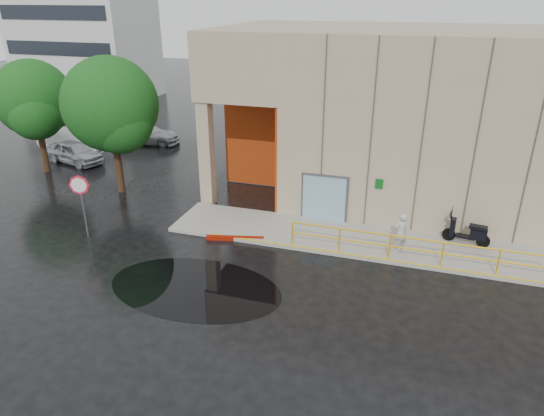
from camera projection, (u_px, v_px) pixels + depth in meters
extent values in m
plane|color=black|center=(282.00, 292.00, 16.68)|extent=(120.00, 120.00, 0.00)
cube|color=gray|center=(409.00, 247.00, 19.49)|extent=(20.00, 3.00, 0.15)
cube|color=tan|center=(468.00, 118.00, 23.04)|extent=(16.00, 10.00, 8.00)
cube|color=tan|center=(268.00, 56.00, 24.77)|extent=(4.00, 10.00, 3.00)
cube|color=tan|center=(207.00, 154.00, 22.80)|extent=(0.60, 0.60, 5.00)
cube|color=#AD3D10|center=(260.00, 140.00, 25.07)|extent=(3.80, 0.15, 4.90)
cube|color=#AD3D10|center=(287.00, 153.00, 23.01)|extent=(0.10, 3.50, 4.90)
cube|color=#8CACBF|center=(324.00, 199.00, 21.30)|extent=(1.90, 0.10, 2.00)
cube|color=#5C5D61|center=(324.00, 198.00, 21.37)|extent=(2.10, 0.06, 2.20)
cube|color=#0C5416|center=(379.00, 184.00, 20.34)|extent=(0.32, 0.04, 0.42)
cylinder|color=#E9AE0C|center=(417.00, 239.00, 17.81)|extent=(9.50, 0.06, 0.06)
cylinder|color=#E9AE0C|center=(416.00, 250.00, 17.99)|extent=(9.50, 0.06, 0.06)
cube|color=silver|center=(82.00, 17.00, 45.79)|extent=(12.00, 8.00, 15.00)
imported|color=silver|center=(401.00, 233.00, 18.64)|extent=(0.72, 0.68, 1.65)
cylinder|color=black|center=(449.00, 234.00, 19.77)|extent=(0.53, 0.19, 0.52)
cylinder|color=black|center=(483.00, 241.00, 19.23)|extent=(0.53, 0.19, 0.52)
cylinder|color=#5C5D61|center=(84.00, 211.00, 20.01)|extent=(0.08, 0.08, 2.40)
cylinder|color=red|center=(79.00, 185.00, 19.53)|extent=(0.81, 0.28, 0.83)
cylinder|color=white|center=(79.00, 185.00, 19.50)|extent=(0.63, 0.20, 0.66)
cube|color=#8B1303|center=(235.00, 238.00, 20.16)|extent=(2.38, 0.73, 0.18)
cube|color=black|center=(195.00, 288.00, 16.92)|extent=(6.32, 3.95, 0.01)
imported|color=#B9BCC1|center=(75.00, 152.00, 29.27)|extent=(4.23, 2.61, 1.34)
imported|color=silver|center=(69.00, 142.00, 30.95)|extent=(4.99, 2.96, 1.55)
imported|color=#A2A3A9|center=(146.00, 134.00, 33.10)|extent=(4.87, 2.71, 1.33)
cylinder|color=black|center=(118.00, 163.00, 24.61)|extent=(0.36, 0.36, 3.15)
sphere|color=#1D5316|center=(110.00, 104.00, 23.42)|extent=(4.61, 4.61, 4.61)
sphere|color=#1D5316|center=(119.00, 121.00, 23.30)|extent=(3.23, 3.23, 3.23)
cylinder|color=black|center=(43.00, 146.00, 27.56)|extent=(0.36, 0.36, 2.95)
sphere|color=#23621F|center=(33.00, 98.00, 26.46)|extent=(4.19, 4.19, 4.19)
sphere|color=#23621F|center=(35.00, 113.00, 26.01)|extent=(2.93, 2.93, 2.93)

